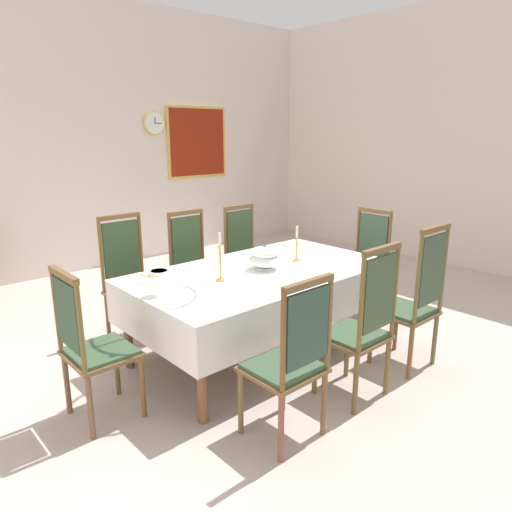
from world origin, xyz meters
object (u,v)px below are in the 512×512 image
(chair_head_west, at_px, (91,344))
(mounted_clock, at_px, (154,123))
(candlestick_west, at_px, (220,261))
(framed_painting, at_px, (197,142))
(spoon_primary, at_px, (145,276))
(spoon_secondary, at_px, (295,243))
(bowl_near_right, at_px, (290,244))
(chair_north_b, at_px, (194,266))
(chair_south_c, at_px, (415,299))
(chair_south_b, at_px, (362,324))
(chair_south_a, at_px, (291,359))
(soup_tureen, at_px, (265,257))
(bowl_near_left, at_px, (159,272))
(candlestick_east, at_px, (297,247))
(dining_table, at_px, (261,278))
(chair_head_east, at_px, (365,260))
(chair_north_c, at_px, (246,255))
(chair_north_a, at_px, (130,279))

(chair_head_west, distance_m, mounted_clock, 4.54)
(candlestick_west, xyz_separation_m, framed_painting, (2.25, 3.46, 0.80))
(spoon_primary, bearing_deg, spoon_secondary, -8.58)
(chair_head_west, xyz_separation_m, bowl_near_right, (2.31, 0.45, 0.22))
(chair_north_b, height_order, chair_south_c, chair_south_c)
(chair_south_b, relative_size, spoon_primary, 6.50)
(chair_south_a, relative_size, framed_painting, 0.99)
(spoon_primary, bearing_deg, chair_south_c, -52.55)
(soup_tureen, relative_size, bowl_near_right, 1.70)
(chair_head_west, distance_m, candlestick_west, 1.12)
(bowl_near_left, bearing_deg, soup_tureen, -32.83)
(candlestick_east, height_order, bowl_near_right, candlestick_east)
(dining_table, distance_m, framed_painting, 4.05)
(candlestick_east, xyz_separation_m, mounted_clock, (0.64, 3.45, 1.11))
(spoon_secondary, bearing_deg, chair_head_east, -40.77)
(chair_head_west, distance_m, soup_tureen, 1.57)
(chair_south_b, bearing_deg, bowl_near_left, 115.58)
(chair_south_a, bearing_deg, framed_painting, 60.68)
(chair_south_b, xyz_separation_m, framed_painting, (1.81, 4.48, 1.13))
(dining_table, relative_size, chair_south_a, 2.02)
(mounted_clock, bearing_deg, framed_painting, 0.70)
(chair_north_c, xyz_separation_m, candlestick_west, (-1.15, -1.01, 0.35))
(chair_head_west, xyz_separation_m, framed_painting, (3.32, 3.46, 1.16))
(chair_head_east, bearing_deg, spoon_primary, 77.74)
(chair_north_c, relative_size, framed_painting, 0.99)
(chair_north_a, bearing_deg, chair_south_a, 90.00)
(chair_north_a, xyz_separation_m, chair_south_c, (1.41, -2.04, 0.01))
(framed_painting, bearing_deg, spoon_secondary, -106.76)
(chair_head_west, height_order, framed_painting, framed_painting)
(chair_north_c, distance_m, chair_head_east, 1.28)
(chair_south_a, relative_size, candlestick_east, 3.39)
(chair_head_west, relative_size, mounted_clock, 3.14)
(chair_head_east, bearing_deg, spoon_secondary, 50.57)
(chair_south_c, height_order, chair_head_west, chair_south_c)
(chair_south_a, height_order, candlestick_west, candlestick_west)
(dining_table, height_order, chair_north_a, chair_north_a)
(spoon_secondary, xyz_separation_m, mounted_clock, (0.15, 2.98, 1.23))
(mounted_clock, height_order, framed_painting, framed_painting)
(dining_table, height_order, mounted_clock, mounted_clock)
(spoon_secondary, bearing_deg, soup_tureen, -153.13)
(chair_south_a, xyz_separation_m, chair_south_b, (0.71, -0.00, 0.02))
(candlestick_west, height_order, bowl_near_left, candlestick_west)
(chair_north_a, height_order, soup_tureen, chair_north_a)
(bowl_near_right, bearing_deg, candlestick_east, -130.62)
(chair_north_b, relative_size, candlestick_east, 3.48)
(chair_south_c, height_order, spoon_primary, chair_south_c)
(chair_south_a, bearing_deg, chair_head_west, 128.41)
(chair_head_east, distance_m, spoon_secondary, 0.77)
(chair_head_west, relative_size, candlestick_west, 2.74)
(soup_tureen, bearing_deg, chair_north_b, 91.27)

